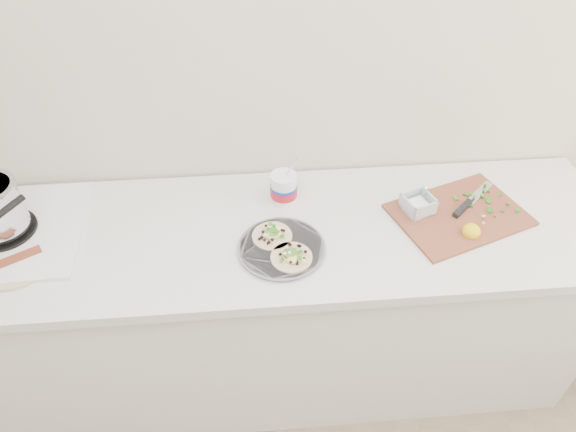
{
  "coord_description": "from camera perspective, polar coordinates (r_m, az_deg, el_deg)",
  "views": [
    {
      "loc": [
        -0.06,
        0.13,
        2.14
      ],
      "look_at": [
        0.05,
        1.42,
        0.96
      ],
      "focal_mm": 32.0,
      "sensor_mm": 36.0,
      "label": 1
    }
  ],
  "objects": [
    {
      "name": "taco_plate",
      "position": [
        1.71,
        -0.72,
        -3.37
      ],
      "size": [
        0.29,
        0.29,
        0.04
      ],
      "rotation": [
        0.0,
        0.0,
        0.23
      ],
      "color": "slate",
      "rests_on": "counter"
    },
    {
      "name": "cutboard",
      "position": [
        1.93,
        18.18,
        0.53
      ],
      "size": [
        0.53,
        0.45,
        0.07
      ],
      "rotation": [
        0.0,
        0.0,
        0.34
      ],
      "color": "brown",
      "rests_on": "counter"
    },
    {
      "name": "tub",
      "position": [
        1.86,
        -0.4,
        3.34
      ],
      "size": [
        0.1,
        0.1,
        0.22
      ],
      "rotation": [
        0.0,
        0.0,
        -0.4
      ],
      "color": "white",
      "rests_on": "counter"
    },
    {
      "name": "bacon_plate",
      "position": [
        1.9,
        -27.99,
        -4.41
      ],
      "size": [
        0.26,
        0.26,
        0.02
      ],
      "rotation": [
        0.0,
        0.0,
        0.51
      ],
      "color": "tan",
      "rests_on": "counter"
    },
    {
      "name": "counter",
      "position": [
        2.13,
        -1.33,
        -9.94
      ],
      "size": [
        2.44,
        0.66,
        0.9
      ],
      "color": "silver",
      "rests_on": "ground"
    }
  ]
}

